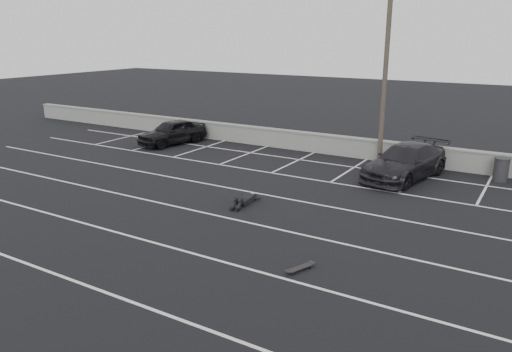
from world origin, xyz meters
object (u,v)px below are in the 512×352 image
Objects in this scene: person at (247,196)px; skateboard at (300,268)px; car_right at (405,162)px; trash_bin at (501,169)px; utility_pole at (385,74)px; car_left at (172,132)px.

person is 6.06m from skateboard.
car_right reaches higher than trash_bin.
person is at bearing -107.34° from utility_pole.
car_left is 17.62m from trash_bin.
car_left is 12.68m from utility_pole.
trash_bin is 0.44× the size of person.
car_right is 6.26× the size of skateboard.
person is at bearing -134.61° from trash_bin.
trash_bin is at bearing 17.62° from car_left.
car_right is 4.18m from trash_bin.
utility_pole is 8.24× the size of trash_bin.
trash_bin is (5.54, -0.08, -3.91)m from utility_pole.
skateboard is at bearing -77.51° from car_right.
trash_bin is at bearing 38.10° from person.
car_right is 2.18× the size of person.
utility_pole is at bearing 119.81° from skateboard.
car_left reaches higher than trash_bin.
skateboard is (0.02, -10.71, -0.69)m from car_right.
utility_pole is 3.64× the size of person.
person is (-4.35, -6.51, -0.53)m from car_right.
car_right is at bearing 111.91° from skateboard.
utility_pole is 13.39m from skateboard.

